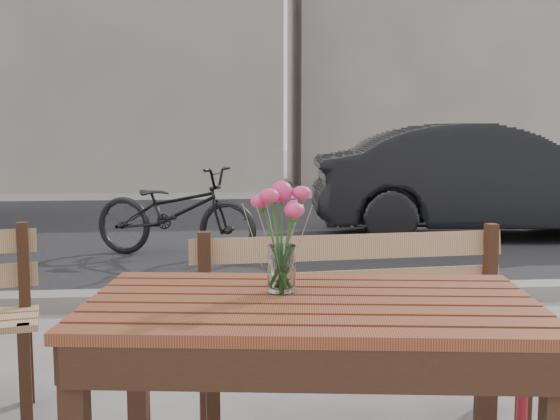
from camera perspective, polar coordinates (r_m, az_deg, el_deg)
name	(u,v)px	position (r m, az deg, el deg)	size (l,w,h in m)	color
street	(260,253)	(7.33, -1.63, -3.48)	(30.00, 8.12, 0.12)	black
backdrop_buildings	(240,29)	(16.70, -3.30, 14.48)	(15.50, 4.00, 8.00)	gray
main_table	(311,343)	(2.12, 2.57, -10.79)	(1.41, 0.94, 0.81)	#582617
main_bench	(358,306)	(3.11, 6.35, -7.73)	(1.48, 0.57, 0.90)	#93694C
main_vase	(282,223)	(2.14, 0.13, -1.10)	(0.19, 0.19, 0.34)	white
parked_car	(486,181)	(8.90, 16.37, 2.30)	(1.45, 4.17, 1.37)	black
bicycle	(175,212)	(7.27, -8.55, -0.14)	(0.62, 1.78, 0.94)	black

